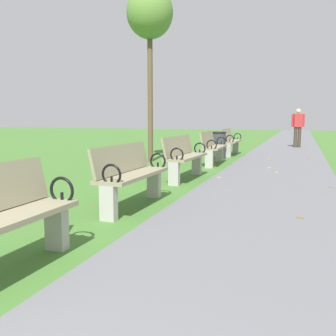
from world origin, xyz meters
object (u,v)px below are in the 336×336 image
park_bench_4 (184,156)px  tree_2 (150,15)px  park_bench_5 (213,147)px  pedestrian_walking (298,126)px  park_bench_6 (231,141)px  trash_bin (218,145)px  park_bench_3 (131,174)px

park_bench_4 → tree_2: bearing=123.9°
park_bench_5 → pedestrian_walking: size_ratio=1.00×
park_bench_6 → pedestrian_walking: bearing=62.6°
park_bench_6 → pedestrian_walking: size_ratio=0.99×
park_bench_6 → trash_bin: (-0.15, -1.29, -0.06)m
park_bench_3 → park_bench_5: 5.27m
park_bench_3 → park_bench_4: bearing=90.0°
park_bench_6 → tree_2: (-1.88, -2.64, 3.62)m
park_bench_5 → tree_2: tree_2 is taller
park_bench_4 → trash_bin: size_ratio=1.92×
park_bench_3 → park_bench_4: 2.62m
pedestrian_walking → park_bench_5: bearing=-107.1°
park_bench_3 → trash_bin: size_ratio=1.91×
park_bench_6 → pedestrian_walking: (2.12, 4.08, 0.44)m
park_bench_4 → pedestrian_walking: (2.12, 9.51, 0.44)m
tree_2 → park_bench_6: bearing=54.6°
park_bench_3 → park_bench_5: size_ratio=0.99×
park_bench_4 → park_bench_5: size_ratio=1.00×
tree_2 → park_bench_4: bearing=-56.1°
pedestrian_walking → trash_bin: bearing=-112.8°
tree_2 → pedestrian_walking: size_ratio=3.02×
park_bench_3 → trash_bin: (-0.15, 6.75, -0.06)m
park_bench_5 → tree_2: size_ratio=0.33×
park_bench_4 → pedestrian_walking: pedestrian_walking is taller
park_bench_3 → trash_bin: 6.76m
tree_2 → trash_bin: (1.73, 1.34, -3.68)m
park_bench_4 → park_bench_6: (-0.00, 5.43, 0.00)m
park_bench_3 → park_bench_5: same height
tree_2 → pedestrian_walking: tree_2 is taller
park_bench_6 → trash_bin: bearing=-96.5°
pedestrian_walking → park_bench_6: bearing=-117.4°
trash_bin → pedestrian_walking: bearing=67.2°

